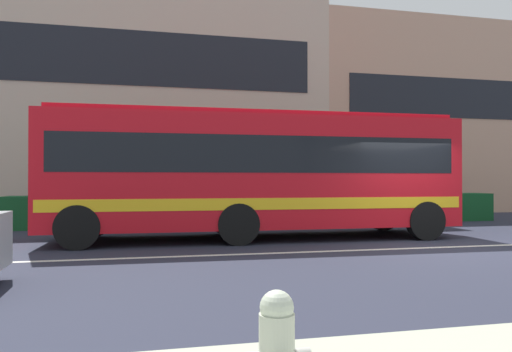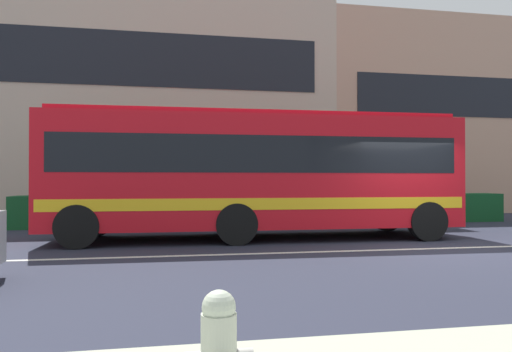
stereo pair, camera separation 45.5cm
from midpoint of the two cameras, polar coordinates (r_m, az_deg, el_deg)
ground_plane at (r=11.40m, az=20.04°, el=-8.30°), size 160.00×160.00×0.00m
lane_centre_line at (r=11.40m, az=20.04°, el=-8.28°), size 60.00×0.16×0.01m
hedge_row_far at (r=16.42m, az=1.08°, el=-4.12°), size 17.33×1.10×1.05m
apartment_block_left at (r=24.42m, az=-25.45°, el=9.12°), size 25.64×8.15×11.26m
apartment_block_right at (r=30.65m, az=27.25°, el=5.42°), size 24.19×8.15×9.41m
transit_bus at (r=12.29m, az=-1.19°, el=0.68°), size 10.59×2.84×3.28m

